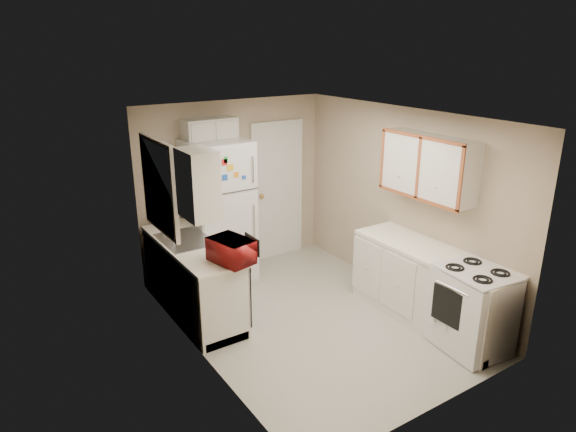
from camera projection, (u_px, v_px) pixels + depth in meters
floor at (311, 318)px, 6.14m from camera, size 3.80×3.80×0.00m
ceiling at (314, 116)px, 5.36m from camera, size 3.80×3.80×0.00m
wall_left at (197, 250)px, 5.03m from camera, size 3.80×3.80×0.00m
wall_right at (402, 203)px, 6.48m from camera, size 3.80×3.80×0.00m
wall_back at (234, 186)px, 7.26m from camera, size 2.80×2.80×0.00m
wall_front at (446, 289)px, 4.25m from camera, size 2.80×2.80×0.00m
left_counter at (193, 278)px, 6.14m from camera, size 0.60×1.80×0.90m
dishwasher at (238, 289)px, 5.80m from camera, size 0.03×0.58×0.72m
sink at (186, 243)px, 6.13m from camera, size 0.54×0.74×0.16m
microwave at (232, 249)px, 5.44m from camera, size 0.53×0.37×0.32m
soap_bottle at (164, 219)px, 6.51m from camera, size 0.11×0.12×0.22m
window_blinds at (160, 186)px, 5.75m from camera, size 0.10×0.98×1.08m
upper_cabinet_left at (198, 184)px, 5.09m from camera, size 0.30×0.45×0.70m
refrigerator at (218, 212)px, 6.86m from camera, size 0.81×0.78×1.95m
cabinet_over_fridge at (210, 134)px, 6.67m from camera, size 0.70×0.30×0.40m
interior_door at (277, 191)px, 7.65m from camera, size 0.86×0.06×2.08m
right_counter at (429, 287)px, 5.93m from camera, size 0.60×2.00×0.90m
stove at (472, 311)px, 5.41m from camera, size 0.67×0.80×0.89m
upper_cabinet_right at (428, 166)px, 5.81m from camera, size 0.30×1.20×0.70m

